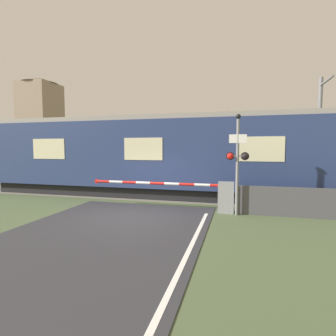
% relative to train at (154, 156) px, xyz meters
% --- Properties ---
extents(ground_plane, '(80.00, 80.00, 0.00)m').
position_rel_train_xyz_m(ground_plane, '(0.51, -4.27, -2.09)').
color(ground_plane, '#475638').
extents(track_bed, '(36.00, 3.20, 0.13)m').
position_rel_train_xyz_m(track_bed, '(0.51, 0.00, -2.07)').
color(track_bed, slate).
rests_on(track_bed, ground_plane).
extents(train, '(18.89, 3.17, 4.10)m').
position_rel_train_xyz_m(train, '(0.00, 0.00, 0.00)').
color(train, black).
rests_on(train, ground_plane).
extents(crossing_barrier, '(5.99, 0.44, 1.20)m').
position_rel_train_xyz_m(crossing_barrier, '(3.38, -2.84, -1.41)').
color(crossing_barrier, gray).
rests_on(crossing_barrier, ground_plane).
extents(signal_post, '(0.83, 0.26, 3.76)m').
position_rel_train_xyz_m(signal_post, '(4.28, -3.12, 0.05)').
color(signal_post, gray).
rests_on(signal_post, ground_plane).
extents(catenary_pole, '(0.20, 1.90, 6.13)m').
position_rel_train_xyz_m(catenary_pole, '(8.33, 2.02, 1.12)').
color(catenary_pole, slate).
rests_on(catenary_pole, ground_plane).
extents(distant_building, '(4.94, 4.94, 12.16)m').
position_rel_train_xyz_m(distant_building, '(-22.19, 17.79, 4.06)').
color(distant_building, gray).
rests_on(distant_building, ground_plane).
extents(roadside_fence, '(4.39, 0.06, 1.10)m').
position_rel_train_xyz_m(roadside_fence, '(6.43, -2.92, -1.54)').
color(roadside_fence, '#4C4C51').
rests_on(roadside_fence, ground_plane).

